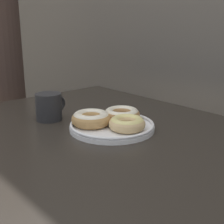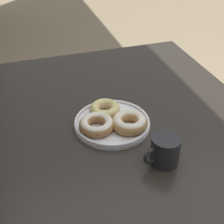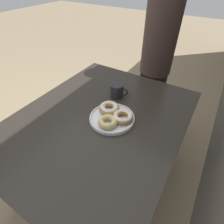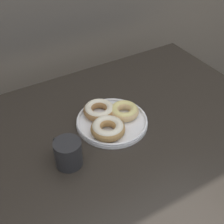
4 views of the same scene
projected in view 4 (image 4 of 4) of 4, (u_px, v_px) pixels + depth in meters
The scene contains 3 objects.
dining_table at pixel (127, 145), 1.23m from camera, with size 1.24×0.99×0.74m.
donut_plate at pixel (110, 119), 1.21m from camera, with size 0.28×0.29×0.06m.
coffee_mug at pixel (68, 153), 1.04m from camera, with size 0.09×0.13×0.10m.
Camera 4 is at (-0.49, -0.37, 1.55)m, focal length 50.00 mm.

